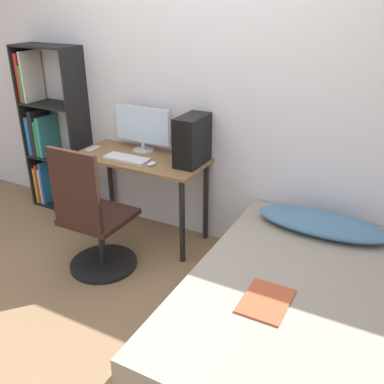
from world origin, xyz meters
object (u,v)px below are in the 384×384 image
(office_chair, at_px, (94,226))
(pc_tower, at_px, (192,140))
(bed, at_px, (290,316))
(keyboard, at_px, (127,159))
(monitor, at_px, (143,127))
(bookshelf, at_px, (48,134))

(office_chair, bearing_deg, pc_tower, 56.07)
(bed, distance_m, keyboard, 1.74)
(monitor, bearing_deg, bed, -28.39)
(office_chair, height_order, keyboard, office_chair)
(bookshelf, distance_m, bed, 2.79)
(bookshelf, distance_m, office_chair, 1.37)
(bed, relative_size, keyboard, 5.04)
(office_chair, relative_size, bed, 0.53)
(bookshelf, bearing_deg, keyboard, -11.33)
(office_chair, distance_m, monitor, 0.94)
(bookshelf, relative_size, monitor, 2.88)
(monitor, xyz_separation_m, pc_tower, (0.51, -0.08, -0.01))
(bed, bearing_deg, bookshelf, 162.95)
(office_chair, bearing_deg, bookshelf, 146.90)
(keyboard, relative_size, pc_tower, 0.98)
(office_chair, xyz_separation_m, pc_tower, (0.46, 0.68, 0.53))
(bookshelf, relative_size, office_chair, 1.52)
(pc_tower, bearing_deg, office_chair, -123.93)
(monitor, height_order, keyboard, monitor)
(bookshelf, distance_m, pc_tower, 1.58)
(monitor, distance_m, pc_tower, 0.52)
(bookshelf, height_order, pc_tower, bookshelf)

